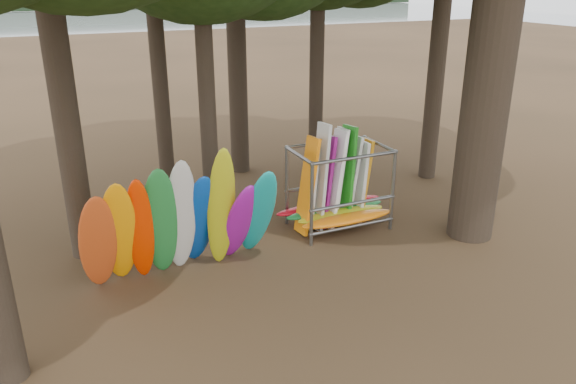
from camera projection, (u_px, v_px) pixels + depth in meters
name	position (u px, v px, depth m)	size (l,w,h in m)	color
ground	(333.00, 264.00, 13.34)	(120.00, 120.00, 0.00)	#47331E
lake	(81.00, 34.00, 64.24)	(160.00, 160.00, 0.00)	gray
kayak_row	(185.00, 223.00, 12.35)	(4.38, 1.94, 3.24)	#CA4718
storage_rack	(338.00, 190.00, 15.03)	(3.24, 1.57, 2.90)	slate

